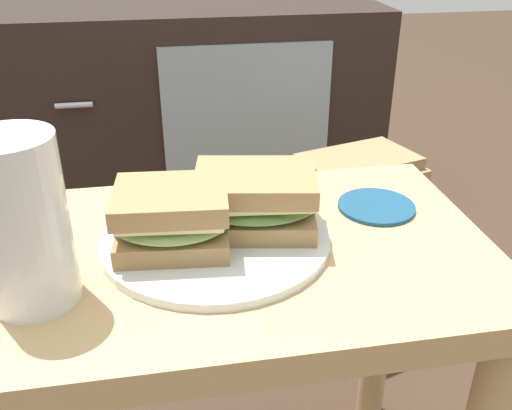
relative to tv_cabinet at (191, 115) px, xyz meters
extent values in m
cube|color=tan|center=(0.00, -0.95, 0.15)|extent=(0.56, 0.36, 0.04)
cylinder|color=tan|center=(-0.25, -0.80, -0.08)|extent=(0.04, 0.04, 0.43)
cylinder|color=tan|center=(0.24, -0.80, -0.08)|extent=(0.04, 0.04, 0.43)
cube|color=black|center=(0.00, 0.00, 0.00)|extent=(0.96, 0.44, 0.58)
cube|color=#8C9EA8|center=(0.12, -0.22, 0.01)|extent=(0.39, 0.01, 0.44)
cylinder|color=silver|center=(-0.26, -0.23, 0.12)|extent=(0.08, 0.01, 0.01)
cylinder|color=silver|center=(-0.26, -0.23, -0.10)|extent=(0.08, 0.01, 0.01)
cylinder|color=silver|center=(-0.03, -0.93, 0.17)|extent=(0.26, 0.26, 0.01)
cube|color=#9E7A4C|center=(-0.08, -0.94, 0.19)|extent=(0.13, 0.11, 0.02)
ellipsoid|color=#8CB260|center=(-0.08, -0.94, 0.21)|extent=(0.14, 0.11, 0.02)
cube|color=beige|center=(-0.08, -0.94, 0.22)|extent=(0.12, 0.10, 0.01)
cube|color=#9E7A4C|center=(-0.08, -0.94, 0.23)|extent=(0.13, 0.10, 0.02)
cube|color=#9E7A4C|center=(0.02, -0.92, 0.19)|extent=(0.15, 0.12, 0.02)
ellipsoid|color=#608C42|center=(0.02, -0.92, 0.21)|extent=(0.16, 0.13, 0.02)
cube|color=beige|center=(0.02, -0.92, 0.22)|extent=(0.13, 0.10, 0.01)
cube|color=#9E7A4C|center=(0.02, -0.92, 0.24)|extent=(0.15, 0.12, 0.02)
cylinder|color=silver|center=(-0.21, -1.01, 0.25)|extent=(0.08, 0.08, 0.17)
cylinder|color=orange|center=(-0.21, -1.01, 0.24)|extent=(0.08, 0.08, 0.13)
cylinder|color=white|center=(-0.21, -1.01, 0.31)|extent=(0.08, 0.08, 0.01)
cylinder|color=navy|center=(0.18, -0.89, 0.17)|extent=(0.10, 0.10, 0.01)
cube|color=tan|center=(0.28, -0.53, -0.11)|extent=(0.26, 0.22, 0.35)
cube|color=#987950|center=(0.28, -0.53, 0.07)|extent=(0.24, 0.19, 0.02)
camera|label=1|loc=(-0.08, -1.48, 0.51)|focal=40.03mm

